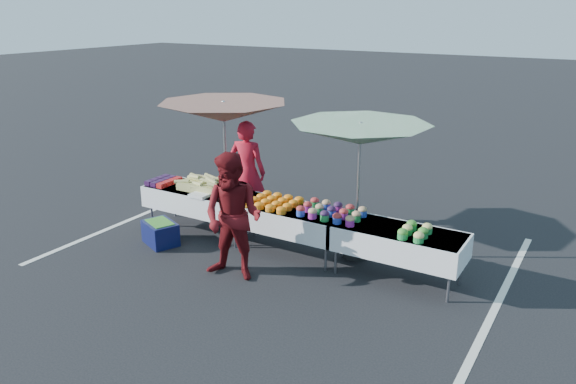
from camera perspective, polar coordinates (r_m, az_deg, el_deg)
The scene contains 17 objects.
ground at distance 8.95m, azimuth -0.00°, elevation -6.09°, with size 80.00×80.00×0.00m, color black.
stripe_left at distance 10.83m, azimuth -14.70°, elevation -2.28°, with size 0.10×5.00×0.00m, color silver.
stripe_right at distance 7.97m, azimuth 20.50°, elevation -10.58°, with size 0.10×5.00×0.00m, color silver.
table_left at distance 9.72m, azimuth -9.14°, elevation -0.62°, with size 1.86×0.81×0.75m.
table_center at distance 8.73m, azimuth -0.00°, elevation -2.60°, with size 1.86×0.81×0.75m.
table_right at distance 8.02m, azimuth 11.14°, elevation -4.91°, with size 1.86×0.81×0.75m.
berry_punnets at distance 10.07m, azimuth -12.52°, elevation 1.08°, with size 0.40×0.54×0.08m.
corn_pile at distance 9.52m, azimuth -7.88°, elevation 0.66°, with size 1.16×0.57×0.26m.
plastic_bags at distance 9.26m, azimuth -8.95°, elevation -0.32°, with size 0.30×0.25×0.05m, color white.
carrot_bowls at distance 8.77m, azimuth -1.43°, elevation -1.00°, with size 0.75×0.69×0.11m.
potato_cups at distance 8.31m, azimuth 4.44°, elevation -1.94°, with size 0.94×0.58×0.16m.
bean_baskets at distance 7.77m, azimuth 12.79°, elevation -3.90°, with size 0.36×0.50×0.15m.
vendor at distance 9.94m, azimuth -4.16°, elevation 2.04°, with size 0.67×0.44×1.85m, color red.
customer at distance 7.84m, azimuth -5.61°, elevation -2.57°, with size 0.89×0.69×1.83m, color #620E13.
umbrella_left at distance 9.47m, azimuth -6.56°, elevation 7.99°, with size 2.51×2.51×2.23m.
umbrella_right at distance 8.25m, azimuth 7.36°, elevation 5.77°, with size 2.61×2.61×2.13m.
storage_bin at distance 9.41m, azimuth -12.84°, elevation -4.02°, with size 0.71×0.62×0.38m.
Camera 1 is at (4.19, -7.00, 3.70)m, focal length 35.00 mm.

